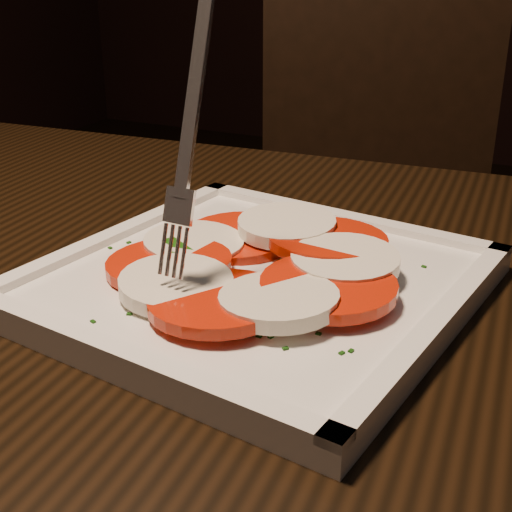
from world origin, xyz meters
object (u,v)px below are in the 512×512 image
object	(u,v)px
table	(158,413)
fork	(196,128)
plate	(256,285)
chair	(374,217)

from	to	relation	value
table	fork	distance (m)	0.23
table	fork	xyz separation A→B (m)	(0.04, 0.01, 0.22)
plate	fork	xyz separation A→B (m)	(-0.03, -0.03, 0.12)
table	plate	world-z (taller)	plate
fork	chair	bearing A→B (deg)	100.68
chair	fork	distance (m)	0.86
plate	chair	bearing A→B (deg)	99.11
plate	table	bearing A→B (deg)	-149.06
fork	table	bearing A→B (deg)	-162.67
chair	fork	world-z (taller)	fork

